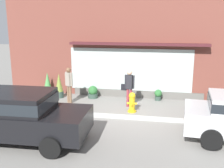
% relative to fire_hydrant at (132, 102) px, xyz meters
% --- Properties ---
extents(ground_plane, '(60.00, 60.00, 0.00)m').
position_rel_fire_hydrant_xyz_m(ground_plane, '(-0.02, -0.65, -0.44)').
color(ground_plane, gray).
extents(curb_strip, '(14.00, 0.24, 0.12)m').
position_rel_fire_hydrant_xyz_m(curb_strip, '(-0.02, -0.85, -0.38)').
color(curb_strip, '#B2B2AD').
rests_on(curb_strip, ground_plane).
extents(storefront, '(14.00, 0.81, 5.04)m').
position_rel_fire_hydrant_xyz_m(storefront, '(-0.02, 2.54, 2.02)').
color(storefront, brown).
rests_on(storefront, ground_plane).
extents(fire_hydrant, '(0.43, 0.40, 0.87)m').
position_rel_fire_hydrant_xyz_m(fire_hydrant, '(0.00, 0.00, 0.00)').
color(fire_hydrant, gold).
rests_on(fire_hydrant, ground_plane).
extents(pedestrian_with_handbag, '(0.62, 0.27, 1.72)m').
position_rel_fire_hydrant_xyz_m(pedestrian_with_handbag, '(-0.23, 0.70, 0.55)').
color(pedestrian_with_handbag, '#8E333D').
rests_on(pedestrian_with_handbag, ground_plane).
extents(pedestrian_passerby, '(0.42, 0.36, 1.72)m').
position_rel_fire_hydrant_xyz_m(pedestrian_passerby, '(-3.10, 0.75, 0.58)').
color(pedestrian_passerby, brown).
rests_on(pedestrian_passerby, ground_plane).
extents(parked_car_black, '(4.50, 2.21, 1.66)m').
position_rel_fire_hydrant_xyz_m(parked_car_black, '(-3.32, -3.54, 0.50)').
color(parked_car_black, black).
rests_on(parked_car_black, ground_plane).
extents(potted_plant_by_entrance, '(0.43, 0.43, 1.25)m').
position_rel_fire_hydrant_xyz_m(potted_plant_by_entrance, '(-3.93, 1.55, 0.16)').
color(potted_plant_by_entrance, '#33473D').
rests_on(potted_plant_by_entrance, ground_plane).
extents(potted_plant_window_right, '(0.51, 0.51, 0.62)m').
position_rel_fire_hydrant_xyz_m(potted_plant_window_right, '(-2.22, 1.80, -0.15)').
color(potted_plant_window_right, '#33473D').
rests_on(potted_plant_window_right, ground_plane).
extents(potted_plant_low_front, '(0.34, 0.34, 0.65)m').
position_rel_fire_hydrant_xyz_m(potted_plant_low_front, '(3.52, 1.81, -0.11)').
color(potted_plant_low_front, '#33473D').
rests_on(potted_plant_low_front, ground_plane).
extents(potted_plant_trailing_edge, '(0.50, 0.50, 1.20)m').
position_rel_fire_hydrant_xyz_m(potted_plant_trailing_edge, '(-4.73, 1.96, 0.14)').
color(potted_plant_trailing_edge, '#B7B2A3').
rests_on(potted_plant_trailing_edge, ground_plane).
extents(potted_plant_near_hydrant, '(0.36, 0.36, 0.54)m').
position_rel_fire_hydrant_xyz_m(potted_plant_near_hydrant, '(1.07, 1.99, -0.16)').
color(potted_plant_near_hydrant, '#33473D').
rests_on(potted_plant_near_hydrant, ground_plane).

